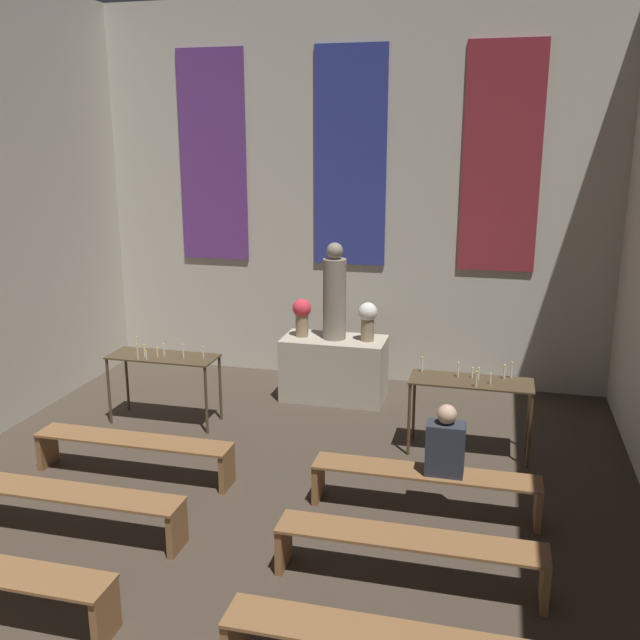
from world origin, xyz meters
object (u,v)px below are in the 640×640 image
(candle_rack_left, at_px, (163,364))
(pew_back_right, at_px, (425,481))
(statue, at_px, (335,295))
(flower_vase_left, at_px, (302,314))
(candle_rack_right, at_px, (471,390))
(pew_back_left, at_px, (133,448))
(flower_vase_right, at_px, (368,318))
(person_seated, at_px, (445,444))
(altar, at_px, (334,368))
(pew_third_right, at_px, (409,549))
(pew_third_left, at_px, (69,502))

(candle_rack_left, height_order, pew_back_right, candle_rack_left)
(statue, bearing_deg, flower_vase_left, 180.00)
(candle_rack_right, xyz_separation_m, pew_back_left, (-3.44, -1.47, -0.45))
(candle_rack_left, bearing_deg, flower_vase_right, 29.70)
(pew_back_left, bearing_deg, person_seated, -0.00)
(altar, distance_m, candle_rack_left, 2.34)
(pew_third_right, distance_m, pew_back_right, 1.19)
(candle_rack_right, xyz_separation_m, person_seated, (-0.17, -1.47, -0.04))
(flower_vase_right, distance_m, pew_third_right, 4.23)
(altar, distance_m, person_seated, 3.31)
(candle_rack_right, bearing_deg, pew_back_left, -156.86)
(flower_vase_left, height_order, pew_back_left, flower_vase_left)
(statue, relative_size, candle_rack_left, 0.96)
(altar, height_order, statue, statue)
(pew_third_right, bearing_deg, pew_back_right, 90.00)
(candle_rack_right, distance_m, pew_third_right, 2.72)
(pew_third_right, xyz_separation_m, person_seated, (0.18, 1.19, 0.41))
(altar, distance_m, pew_back_right, 3.21)
(altar, xyz_separation_m, pew_back_right, (1.55, -2.81, -0.11))
(flower_vase_right, bearing_deg, candle_rack_left, -150.30)
(pew_third_right, height_order, person_seated, person_seated)
(candle_rack_right, relative_size, person_seated, 1.98)
(candle_rack_right, bearing_deg, altar, 144.77)
(flower_vase_right, xyz_separation_m, candle_rack_left, (-2.35, -1.34, -0.41))
(pew_back_left, height_order, person_seated, person_seated)
(flower_vase_left, xyz_separation_m, pew_third_left, (-1.09, -4.00, -0.85))
(flower_vase_left, bearing_deg, flower_vase_right, 0.00)
(candle_rack_left, bearing_deg, pew_back_left, -76.72)
(altar, distance_m, pew_third_right, 4.29)
(statue, bearing_deg, pew_back_right, -61.15)
(flower_vase_left, distance_m, pew_third_left, 4.23)
(flower_vase_left, relative_size, flower_vase_right, 1.00)
(pew_back_right, bearing_deg, candle_rack_right, 76.73)
(pew_third_right, bearing_deg, pew_back_left, 158.93)
(flower_vase_left, height_order, candle_rack_right, flower_vase_left)
(candle_rack_right, bearing_deg, candle_rack_left, -179.95)
(flower_vase_right, xyz_separation_m, person_seated, (1.27, -2.81, -0.44))
(flower_vase_right, relative_size, pew_back_right, 0.24)
(altar, bearing_deg, pew_third_right, -68.86)
(flower_vase_left, distance_m, pew_back_right, 3.55)
(pew_back_left, bearing_deg, candle_rack_right, 23.14)
(altar, xyz_separation_m, person_seated, (1.73, -2.81, 0.30))
(pew_third_left, distance_m, pew_third_right, 3.09)
(flower_vase_left, relative_size, candle_rack_left, 0.38)
(statue, relative_size, pew_third_left, 0.60)
(pew_back_left, relative_size, pew_back_right, 1.00)
(pew_third_right, relative_size, pew_back_left, 1.00)
(flower_vase_right, bearing_deg, altar, -180.00)
(flower_vase_left, bearing_deg, pew_back_right, -54.48)
(candle_rack_left, bearing_deg, flower_vase_left, 43.04)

